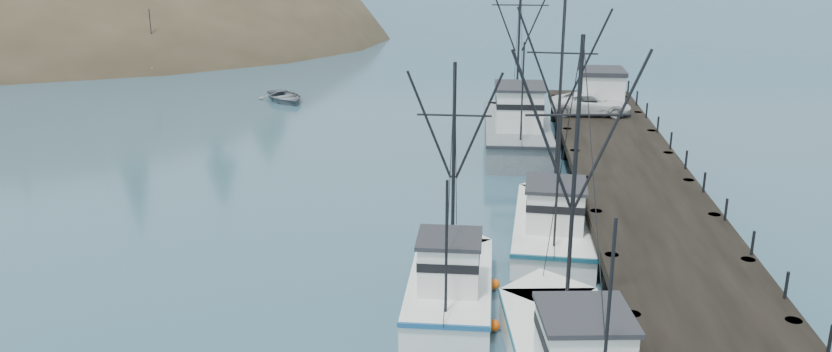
% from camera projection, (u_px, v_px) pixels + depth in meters
% --- Properties ---
extents(pier, '(6.00, 44.00, 2.00)m').
position_uv_depth(pier, '(636.00, 184.00, 41.15)').
color(pier, black).
rests_on(pier, ground).
extents(moored_sailboats, '(19.58, 15.95, 6.35)m').
position_uv_depth(moored_sailboats, '(126.00, 57.00, 86.75)').
color(moored_sailboats, white).
rests_on(moored_sailboats, ground).
extents(trawler_mid, '(3.31, 9.61, 9.80)m').
position_uv_depth(trawler_mid, '(451.00, 282.00, 32.14)').
color(trawler_mid, white).
rests_on(trawler_mid, ground).
extents(trawler_far, '(4.32, 11.32, 11.55)m').
position_uv_depth(trawler_far, '(553.00, 223.00, 38.39)').
color(trawler_far, white).
rests_on(trawler_far, ground).
extents(work_vessel, '(4.36, 14.05, 12.00)m').
position_uv_depth(work_vessel, '(517.00, 129.00, 53.65)').
color(work_vessel, slate).
rests_on(work_vessel, ground).
extents(pier_shed, '(3.00, 3.20, 2.80)m').
position_uv_depth(pier_shed, '(601.00, 89.00, 55.46)').
color(pier_shed, silver).
rests_on(pier_shed, pier).
extents(pickup_truck, '(5.31, 2.55, 1.46)m').
position_uv_depth(pickup_truck, '(591.00, 104.00, 54.21)').
color(pickup_truck, silver).
rests_on(pickup_truck, pier).
extents(motorboat, '(5.91, 6.29, 1.06)m').
position_uv_depth(motorboat, '(285.00, 101.00, 67.60)').
color(motorboat, slate).
rests_on(motorboat, ground).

